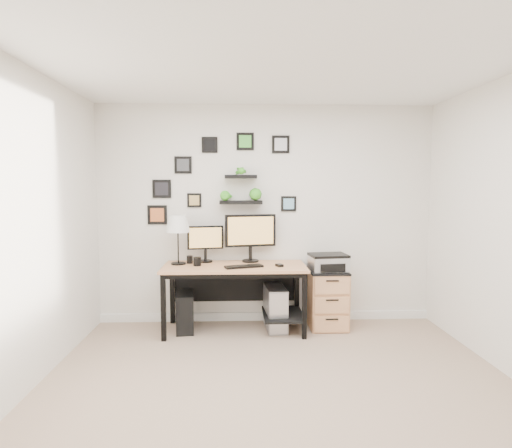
{
  "coord_description": "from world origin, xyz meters",
  "views": [
    {
      "loc": [
        -0.32,
        -3.12,
        1.64
      ],
      "look_at": [
        -0.13,
        1.83,
        1.2
      ],
      "focal_mm": 30.0,
      "sensor_mm": 36.0,
      "label": 1
    }
  ],
  "objects_px": {
    "table_lamp": "(178,225)",
    "monitor_left": "(205,241)",
    "monitor_right": "(251,234)",
    "pc_tower_black": "(185,312)",
    "desk": "(238,276)",
    "file_cabinet": "(327,298)",
    "mug": "(197,261)",
    "pc_tower_grey": "(275,308)",
    "printer": "(328,262)"
  },
  "relations": [
    {
      "from": "table_lamp",
      "to": "monitor_left",
      "type": "bearing_deg",
      "value": 22.02
    },
    {
      "from": "monitor_right",
      "to": "pc_tower_black",
      "type": "height_order",
      "value": "monitor_right"
    },
    {
      "from": "desk",
      "to": "file_cabinet",
      "type": "distance_m",
      "value": 1.08
    },
    {
      "from": "table_lamp",
      "to": "pc_tower_black",
      "type": "height_order",
      "value": "table_lamp"
    },
    {
      "from": "desk",
      "to": "monitor_right",
      "type": "xyz_separation_m",
      "value": [
        0.15,
        0.18,
        0.46
      ]
    },
    {
      "from": "monitor_right",
      "to": "mug",
      "type": "xyz_separation_m",
      "value": [
        -0.6,
        -0.22,
        -0.28
      ]
    },
    {
      "from": "pc_tower_black",
      "to": "pc_tower_grey",
      "type": "xyz_separation_m",
      "value": [
        1.04,
        0.01,
        0.03
      ]
    },
    {
      "from": "table_lamp",
      "to": "mug",
      "type": "bearing_deg",
      "value": -25.72
    },
    {
      "from": "pc_tower_black",
      "to": "pc_tower_grey",
      "type": "bearing_deg",
      "value": -6.27
    },
    {
      "from": "monitor_right",
      "to": "mug",
      "type": "distance_m",
      "value": 0.7
    },
    {
      "from": "desk",
      "to": "monitor_left",
      "type": "height_order",
      "value": "monitor_left"
    },
    {
      "from": "monitor_left",
      "to": "pc_tower_grey",
      "type": "distance_m",
      "value": 1.12
    },
    {
      "from": "table_lamp",
      "to": "printer",
      "type": "distance_m",
      "value": 1.78
    },
    {
      "from": "printer",
      "to": "mug",
      "type": "bearing_deg",
      "value": -177.26
    },
    {
      "from": "table_lamp",
      "to": "pc_tower_grey",
      "type": "distance_m",
      "value": 1.47
    },
    {
      "from": "pc_tower_grey",
      "to": "mug",
      "type": "bearing_deg",
      "value": -177.09
    },
    {
      "from": "monitor_left",
      "to": "file_cabinet",
      "type": "bearing_deg",
      "value": -5.36
    },
    {
      "from": "file_cabinet",
      "to": "desk",
      "type": "bearing_deg",
      "value": -176.8
    },
    {
      "from": "table_lamp",
      "to": "monitor_right",
      "type": "bearing_deg",
      "value": 7.76
    },
    {
      "from": "table_lamp",
      "to": "printer",
      "type": "relative_size",
      "value": 1.25
    },
    {
      "from": "monitor_right",
      "to": "desk",
      "type": "bearing_deg",
      "value": -129.52
    },
    {
      "from": "file_cabinet",
      "to": "mug",
      "type": "bearing_deg",
      "value": -176.3
    },
    {
      "from": "table_lamp",
      "to": "mug",
      "type": "xyz_separation_m",
      "value": [
        0.23,
        -0.11,
        -0.4
      ]
    },
    {
      "from": "file_cabinet",
      "to": "printer",
      "type": "relative_size",
      "value": 1.49
    },
    {
      "from": "desk",
      "to": "pc_tower_black",
      "type": "relative_size",
      "value": 3.7
    },
    {
      "from": "monitor_left",
      "to": "pc_tower_black",
      "type": "bearing_deg",
      "value": -139.28
    },
    {
      "from": "monitor_left",
      "to": "mug",
      "type": "bearing_deg",
      "value": -107.98
    },
    {
      "from": "pc_tower_grey",
      "to": "printer",
      "type": "relative_size",
      "value": 1.13
    },
    {
      "from": "mug",
      "to": "file_cabinet",
      "type": "bearing_deg",
      "value": 3.7
    },
    {
      "from": "desk",
      "to": "pc_tower_grey",
      "type": "distance_m",
      "value": 0.58
    },
    {
      "from": "printer",
      "to": "file_cabinet",
      "type": "bearing_deg",
      "value": 94.28
    },
    {
      "from": "table_lamp",
      "to": "mug",
      "type": "relative_size",
      "value": 5.73
    },
    {
      "from": "table_lamp",
      "to": "pc_tower_grey",
      "type": "bearing_deg",
      "value": -3.28
    },
    {
      "from": "desk",
      "to": "monitor_right",
      "type": "height_order",
      "value": "monitor_right"
    },
    {
      "from": "monitor_left",
      "to": "mug",
      "type": "xyz_separation_m",
      "value": [
        -0.07,
        -0.23,
        -0.2
      ]
    },
    {
      "from": "desk",
      "to": "mug",
      "type": "distance_m",
      "value": 0.49
    },
    {
      "from": "mug",
      "to": "file_cabinet",
      "type": "distance_m",
      "value": 1.57
    },
    {
      "from": "monitor_right",
      "to": "file_cabinet",
      "type": "distance_m",
      "value": 1.17
    },
    {
      "from": "pc_tower_grey",
      "to": "file_cabinet",
      "type": "bearing_deg",
      "value": 4.85
    },
    {
      "from": "file_cabinet",
      "to": "monitor_left",
      "type": "bearing_deg",
      "value": 174.64
    },
    {
      "from": "mug",
      "to": "pc_tower_grey",
      "type": "relative_size",
      "value": 0.19
    },
    {
      "from": "desk",
      "to": "printer",
      "type": "xyz_separation_m",
      "value": [
        1.04,
        0.03,
        0.14
      ]
    },
    {
      "from": "monitor_left",
      "to": "table_lamp",
      "type": "relative_size",
      "value": 0.76
    },
    {
      "from": "monitor_right",
      "to": "mug",
      "type": "bearing_deg",
      "value": -159.85
    },
    {
      "from": "mug",
      "to": "pc_tower_black",
      "type": "relative_size",
      "value": 0.23
    },
    {
      "from": "file_cabinet",
      "to": "printer",
      "type": "bearing_deg",
      "value": -85.72
    },
    {
      "from": "desk",
      "to": "monitor_left",
      "type": "bearing_deg",
      "value": 153.15
    },
    {
      "from": "monitor_right",
      "to": "printer",
      "type": "xyz_separation_m",
      "value": [
        0.89,
        -0.15,
        -0.32
      ]
    },
    {
      "from": "desk",
      "to": "monitor_right",
      "type": "distance_m",
      "value": 0.51
    },
    {
      "from": "table_lamp",
      "to": "file_cabinet",
      "type": "xyz_separation_m",
      "value": [
        1.72,
        -0.01,
        -0.86
      ]
    }
  ]
}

